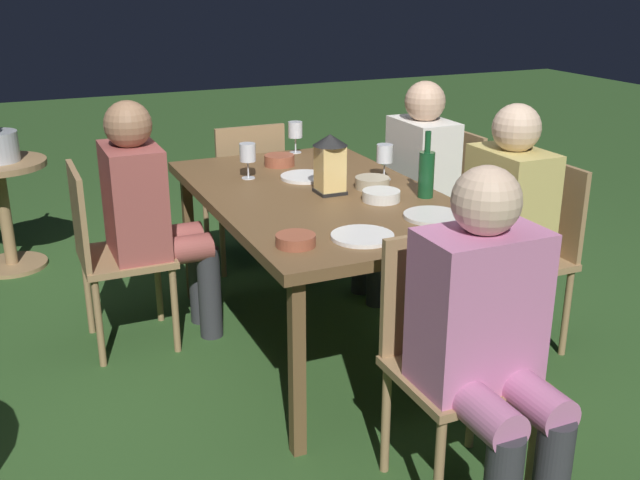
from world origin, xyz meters
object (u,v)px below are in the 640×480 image
person_in_rust (150,212)px  plate_a (433,216)px  bowl_dip (296,240)px  bowl_salad (381,195)px  wine_glass_a (248,154)px  plate_c (362,236)px  wine_glass_c (295,131)px  bowl_bread (279,160)px  green_bottle_on_table (426,173)px  bowl_olives (372,182)px  chair_head_near (450,351)px  person_in_pink (489,335)px  person_in_cream (411,180)px  plate_b (305,177)px  chair_side_left_a (529,246)px  chair_head_far (245,188)px  dining_table (320,205)px  chair_side_right_b (109,249)px  wine_glass_b (385,155)px  side_table (2,198)px  person_in_mustard (497,220)px  chair_side_left_b (441,203)px  lantern_centerpiece (330,161)px

person_in_rust → plate_a: size_ratio=4.88×
bowl_dip → bowl_salad: bearing=-55.8°
wine_glass_a → plate_c: size_ratio=0.72×
wine_glass_c → bowl_bread: bearing=141.8°
green_bottle_on_table → bowl_olives: 0.28m
chair_head_near → person_in_pink: size_ratio=0.76×
wine_glass_c → plate_c: bearing=168.2°
chair_head_near → plate_a: (0.57, -0.27, 0.27)m
person_in_cream → plate_b: (-0.12, 0.66, 0.12)m
chair_side_left_a → bowl_dip: 1.29m
chair_head_far → wine_glass_a: bearing=163.4°
dining_table → chair_side_right_b: size_ratio=1.90×
green_bottle_on_table → bowl_bread: 0.87m
person_in_cream → green_bottle_on_table: bearing=154.5°
plate_a → bowl_salad: (0.29, 0.08, 0.02)m
person_in_cream → chair_side_right_b: bearing=90.0°
wine_glass_b → plate_a: (-0.59, 0.10, -0.11)m
chair_side_left_a → bowl_bread: chair_side_left_a is taller
bowl_olives → chair_side_right_b: bearing=70.5°
chair_head_far → side_table: bearing=66.8°
person_in_mustard → side_table: (2.01, 1.99, -0.21)m
dining_table → chair_side_left_a: chair_side_left_a is taller
dining_table → plate_b: size_ratio=7.15×
green_bottle_on_table → wine_glass_a: size_ratio=1.72×
wine_glass_a → bowl_bread: (0.17, -0.22, -0.09)m
person_in_pink → bowl_olives: bearing=-11.2°
chair_head_far → wine_glass_a: 0.84m
person_in_pink → side_table: 3.19m
chair_side_left_b → chair_side_left_a: (-0.75, 0.00, 0.00)m
chair_side_left_b → lantern_centerpiece: 1.02m
chair_side_left_a → person_in_rust: (0.75, 1.57, 0.15)m
wine_glass_a → bowl_salad: (-0.58, -0.41, -0.09)m
lantern_centerpiece → plate_b: size_ratio=1.14×
plate_a → plate_c: same height
bowl_bread → bowl_dip: (-1.12, 0.36, -0.01)m
chair_side_left_a → bowl_bread: (0.91, 0.87, 0.29)m
wine_glass_a → bowl_dip: (-0.95, 0.14, -0.09)m
person_in_rust → bowl_salad: bearing=-123.9°
person_in_rust → wine_glass_a: 0.53m
wine_glass_b → wine_glass_a: bearing=64.2°
side_table → chair_side_left_a: bearing=-132.6°
person_in_pink → side_table: size_ratio=1.77×
plate_b → bowl_salad: 0.50m
wine_glass_c → plate_a: bearing=-176.4°
person_in_mustard → bowl_dip: person_in_mustard is taller
chair_head_near → lantern_centerpiece: (1.05, -0.04, 0.41)m
chair_head_far → green_bottle_on_table: 1.43m
dining_table → person_in_pink: size_ratio=1.44×
chair_side_left_a → chair_head_far: same height
person_in_cream → dining_table: bearing=118.4°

